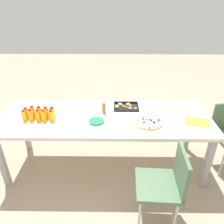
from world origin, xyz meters
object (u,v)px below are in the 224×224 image
(napkin_stack, at_px, (180,108))
(paper_folder, at_px, (197,122))
(fruit_pizza, at_px, (148,122))
(juice_bottle_4, at_px, (51,116))
(juice_bottle_8, at_px, (46,113))
(party_table, at_px, (105,121))
(chair_near_right, at_px, (166,182))
(juice_bottle_2, at_px, (38,116))
(cardboard_tube, at_px, (104,108))
(juice_bottle_5, at_px, (26,113))
(plate_stack, at_px, (96,121))
(juice_bottle_6, at_px, (33,112))
(juice_bottle_3, at_px, (44,116))
(juice_bottle_0, at_px, (24,116))
(snack_tray, at_px, (126,107))
(juice_bottle_9, at_px, (52,113))
(juice_bottle_1, at_px, (31,116))
(juice_bottle_7, at_px, (39,113))

(napkin_stack, relative_size, paper_folder, 0.58)
(fruit_pizza, xyz_separation_m, paper_folder, (0.54, 0.02, -0.01))
(juice_bottle_4, relative_size, juice_bottle_8, 0.96)
(party_table, xyz_separation_m, chair_near_right, (0.58, -0.76, -0.18))
(juice_bottle_2, relative_size, cardboard_tube, 1.01)
(juice_bottle_5, distance_m, napkin_stack, 1.84)
(cardboard_tube, bearing_deg, plate_stack, -111.20)
(juice_bottle_2, height_order, juice_bottle_6, juice_bottle_6)
(juice_bottle_3, distance_m, paper_folder, 1.70)
(juice_bottle_0, xyz_separation_m, juice_bottle_4, (0.30, 0.00, 0.00))
(juice_bottle_5, relative_size, juice_bottle_8, 0.92)
(party_table, xyz_separation_m, juice_bottle_6, (-0.82, -0.03, 0.13))
(juice_bottle_4, bearing_deg, snack_tray, 21.64)
(juice_bottle_9, height_order, fruit_pizza, juice_bottle_9)
(chair_near_right, distance_m, juice_bottle_3, 1.44)
(juice_bottle_3, distance_m, juice_bottle_8, 0.07)
(plate_stack, bearing_deg, paper_folder, 0.34)
(juice_bottle_5, bearing_deg, juice_bottle_6, 6.52)
(juice_bottle_5, xyz_separation_m, juice_bottle_9, (0.30, 0.01, 0.00))
(juice_bottle_2, relative_size, snack_tray, 0.46)
(juice_bottle_9, height_order, snack_tray, juice_bottle_9)
(plate_stack, distance_m, paper_folder, 1.12)
(juice_bottle_1, height_order, juice_bottle_9, juice_bottle_1)
(juice_bottle_7, bearing_deg, napkin_stack, 8.82)
(juice_bottle_1, xyz_separation_m, juice_bottle_5, (-0.07, 0.06, -0.01))
(chair_near_right, bearing_deg, juice_bottle_6, 65.50)
(juice_bottle_0, distance_m, paper_folder, 1.92)
(juice_bottle_1, xyz_separation_m, juice_bottle_4, (0.23, 0.00, -0.00))
(juice_bottle_4, distance_m, juice_bottle_8, 0.10)
(juice_bottle_0, bearing_deg, fruit_pizza, -1.08)
(juice_bottle_2, relative_size, plate_stack, 0.82)
(juice_bottle_3, bearing_deg, chair_near_right, -27.25)
(juice_bottle_2, bearing_deg, paper_folder, -0.24)
(plate_stack, bearing_deg, cardboard_tube, 68.80)
(chair_near_right, distance_m, juice_bottle_7, 1.54)
(juice_bottle_5, bearing_deg, juice_bottle_7, 0.79)
(juice_bottle_9, height_order, paper_folder, juice_bottle_9)
(party_table, relative_size, juice_bottle_1, 16.85)
(napkin_stack, bearing_deg, cardboard_tube, -171.49)
(juice_bottle_3, xyz_separation_m, cardboard_tube, (0.66, 0.19, 0.00))
(juice_bottle_2, distance_m, plate_stack, 0.65)
(snack_tray, bearing_deg, cardboard_tube, -150.43)
(snack_tray, distance_m, paper_folder, 0.85)
(snack_tray, bearing_deg, napkin_stack, -0.76)
(chair_near_right, bearing_deg, party_table, 40.23)
(juice_bottle_1, xyz_separation_m, paper_folder, (1.85, -0.01, -0.07))
(juice_bottle_2, distance_m, snack_tray, 1.05)
(juice_bottle_9, bearing_deg, plate_stack, -10.17)
(juice_bottle_2, relative_size, fruit_pizza, 0.46)
(juice_bottle_3, bearing_deg, party_table, 9.54)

